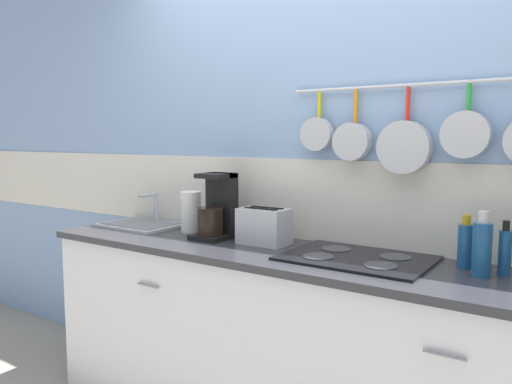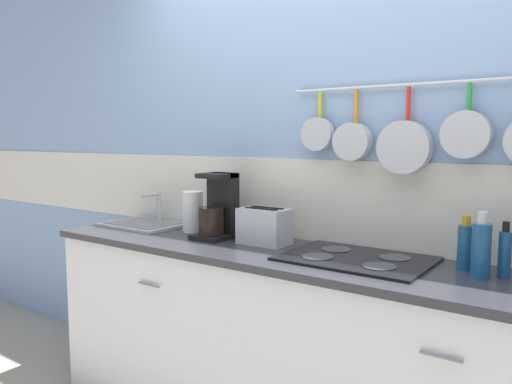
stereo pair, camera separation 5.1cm
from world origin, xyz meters
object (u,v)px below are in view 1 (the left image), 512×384
at_px(bottle_olive_oil, 505,251).
at_px(bottle_sesame_oil, 482,248).
at_px(toaster, 264,226).
at_px(bottle_cooking_wine, 465,245).
at_px(paper_towel_roll, 191,212).
at_px(coffee_maker, 217,211).

bearing_deg(bottle_olive_oil, bottle_sesame_oil, -137.90).
xyz_separation_m(toaster, bottle_cooking_wine, (0.92, 0.07, 0.01)).
bearing_deg(bottle_cooking_wine, paper_towel_roll, -178.84).
xyz_separation_m(paper_towel_roll, toaster, (0.51, -0.04, -0.02)).
bearing_deg(bottle_sesame_oil, bottle_olive_oil, 42.10).
relative_size(bottle_cooking_wine, bottle_olive_oil, 1.02).
height_order(paper_towel_roll, coffee_maker, coffee_maker).
bearing_deg(bottle_olive_oil, paper_towel_roll, 179.89).
bearing_deg(coffee_maker, bottle_sesame_oil, -0.75).
relative_size(toaster, bottle_olive_oil, 1.22).
distance_m(coffee_maker, bottle_sesame_oil, 1.29).
height_order(paper_towel_roll, bottle_sesame_oil, bottle_sesame_oil).
bearing_deg(paper_towel_roll, toaster, -4.40).
bearing_deg(bottle_olive_oil, coffee_maker, -178.04).
xyz_separation_m(coffee_maker, toaster, (0.29, 0.01, -0.05)).
distance_m(paper_towel_roll, bottle_cooking_wine, 1.43).
bearing_deg(paper_towel_roll, coffee_maker, -12.44).
height_order(toaster, bottle_olive_oil, bottle_olive_oil).
bearing_deg(bottle_sesame_oil, toaster, 178.46).
bearing_deg(coffee_maker, paper_towel_roll, 167.56).
distance_m(bottle_sesame_oil, bottle_olive_oil, 0.10).
relative_size(paper_towel_roll, bottle_cooking_wine, 1.04).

